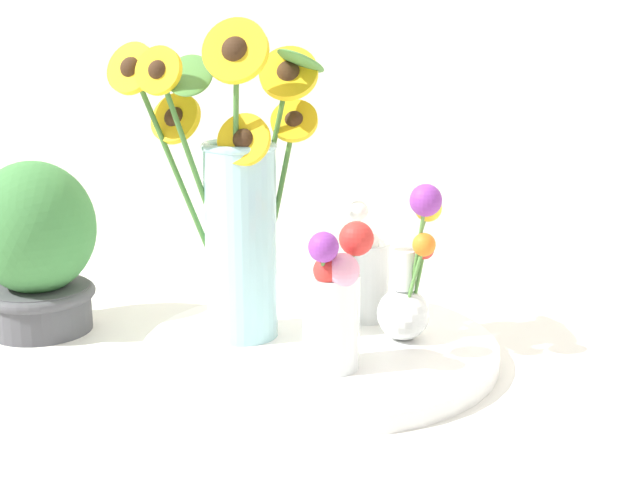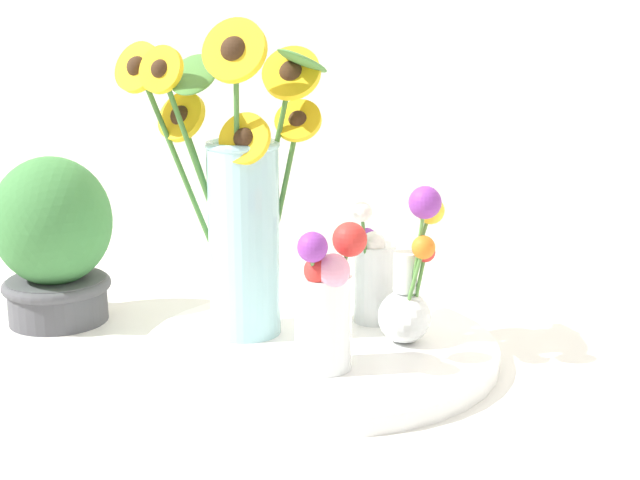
# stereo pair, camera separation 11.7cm
# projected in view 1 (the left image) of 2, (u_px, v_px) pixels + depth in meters

# --- Properties ---
(ground_plane) EXTENTS (6.00, 6.00, 0.00)m
(ground_plane) POSITION_uv_depth(u_px,v_px,m) (322.00, 365.00, 1.19)
(ground_plane) COLOR silver
(serving_tray) EXTENTS (0.48, 0.48, 0.02)m
(serving_tray) POSITION_uv_depth(u_px,v_px,m) (320.00, 350.00, 1.21)
(serving_tray) COLOR white
(serving_tray) RESTS_ON ground_plane
(mason_jar_sunflowers) EXTENTS (0.29, 0.18, 0.43)m
(mason_jar_sunflowers) POSITION_uv_depth(u_px,v_px,m) (238.00, 206.00, 1.19)
(mason_jar_sunflowers) COLOR #9ED1D6
(mason_jar_sunflowers) RESTS_ON serving_tray
(vase_small_center) EXTENTS (0.08, 0.10, 0.19)m
(vase_small_center) POSITION_uv_depth(u_px,v_px,m) (334.00, 303.00, 1.10)
(vase_small_center) COLOR white
(vase_small_center) RESTS_ON serving_tray
(vase_bulb_right) EXTENTS (0.09, 0.08, 0.22)m
(vase_bulb_right) POSITION_uv_depth(u_px,v_px,m) (410.00, 282.00, 1.19)
(vase_bulb_right) COLOR white
(vase_bulb_right) RESTS_ON serving_tray
(vase_small_back) EXTENTS (0.06, 0.09, 0.18)m
(vase_small_back) POSITION_uv_depth(u_px,v_px,m) (367.00, 273.00, 1.28)
(vase_small_back) COLOR white
(vase_small_back) RESTS_ON serving_tray
(potted_plant) EXTENTS (0.18, 0.18, 0.25)m
(potted_plant) POSITION_uv_depth(u_px,v_px,m) (35.00, 247.00, 1.29)
(potted_plant) COLOR #4C4C51
(potted_plant) RESTS_ON ground_plane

